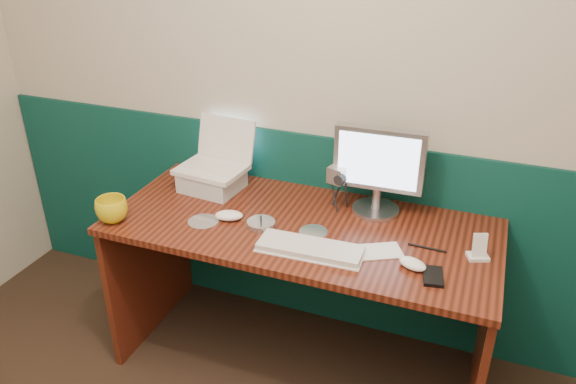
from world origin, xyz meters
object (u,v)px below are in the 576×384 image
at_px(keyboard, 310,249).
at_px(mug, 112,210).
at_px(desk, 300,297).
at_px(monitor, 379,172).
at_px(camcorder, 340,187).
at_px(laptop, 210,147).

relative_size(keyboard, mug, 3.04).
xyz_separation_m(desk, mug, (-0.74, -0.26, 0.43)).
xyz_separation_m(monitor, mug, (-1.00, -0.47, -0.13)).
relative_size(desk, keyboard, 4.02).
xyz_separation_m(monitor, camcorder, (-0.16, -0.03, -0.08)).
bearing_deg(desk, camcorder, 61.03).
distance_m(mug, camcorder, 0.96).
distance_m(laptop, keyboard, 0.71).
relative_size(laptop, keyboard, 0.74).
relative_size(monitor, mug, 2.84).
bearing_deg(laptop, desk, -11.82).
relative_size(monitor, camcorder, 1.84).
height_order(laptop, mug, laptop).
distance_m(laptop, camcorder, 0.61).
relative_size(desk, monitor, 4.30).
relative_size(keyboard, camcorder, 1.97).
distance_m(laptop, monitor, 0.76).
height_order(mug, camcorder, camcorder).
xyz_separation_m(laptop, monitor, (0.75, 0.06, -0.02)).
bearing_deg(laptop, monitor, 10.31).
xyz_separation_m(laptop, camcorder, (0.60, 0.04, -0.11)).
bearing_deg(monitor, mug, -156.80).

